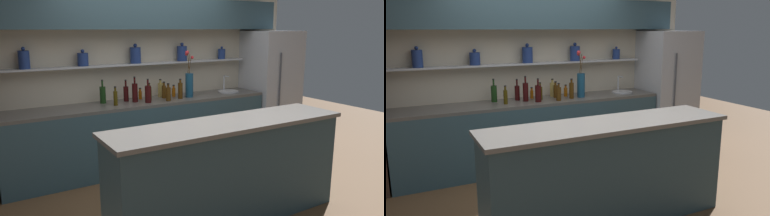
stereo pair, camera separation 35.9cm
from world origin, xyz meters
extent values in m
plane|color=brown|center=(0.00, 0.00, 0.00)|extent=(12.00, 12.00, 0.00)
cube|color=beige|center=(0.00, 1.60, 1.30)|extent=(5.20, 0.10, 2.60)
cube|color=#B7B7BC|center=(-0.08, 1.46, 1.41)|extent=(3.61, 0.18, 0.02)
cylinder|color=navy|center=(-1.51, 1.45, 1.53)|extent=(0.13, 0.13, 0.22)
sphere|color=navy|center=(-1.51, 1.45, 1.66)|extent=(0.05, 0.05, 0.05)
cylinder|color=navy|center=(-0.81, 1.45, 1.50)|extent=(0.14, 0.14, 0.17)
sphere|color=navy|center=(-0.81, 1.45, 1.61)|extent=(0.05, 0.05, 0.05)
cylinder|color=navy|center=(-0.09, 1.45, 1.53)|extent=(0.15, 0.15, 0.22)
sphere|color=navy|center=(-0.09, 1.45, 1.66)|extent=(0.05, 0.05, 0.05)
cylinder|color=navy|center=(0.65, 1.45, 1.53)|extent=(0.15, 0.15, 0.22)
sphere|color=navy|center=(0.65, 1.45, 1.66)|extent=(0.05, 0.05, 0.05)
cylinder|color=navy|center=(1.37, 1.45, 1.50)|extent=(0.11, 0.11, 0.16)
sphere|color=navy|center=(1.37, 1.45, 1.60)|extent=(0.04, 0.04, 0.04)
cube|color=#334C56|center=(0.00, 1.38, 2.09)|extent=(4.42, 0.34, 0.42)
cube|color=#334C56|center=(-0.08, 1.24, 0.44)|extent=(3.71, 0.62, 0.88)
cube|color=#56514C|center=(-0.08, 1.24, 0.90)|extent=(3.71, 0.62, 0.04)
cube|color=#334C56|center=(0.00, -0.61, 0.49)|extent=(2.42, 0.55, 0.98)
cube|color=slate|center=(0.00, -0.61, 1.00)|extent=(2.48, 0.61, 0.04)
cube|color=#B7B7BC|center=(2.20, 1.20, 0.93)|extent=(0.80, 0.70, 1.85)
cylinder|color=#4C4C51|center=(2.05, 0.83, 1.02)|extent=(0.02, 0.02, 1.02)
cylinder|color=navy|center=(0.62, 1.18, 1.09)|extent=(0.11, 0.11, 0.34)
cylinder|color=#4C3319|center=(0.60, 1.17, 1.41)|extent=(0.02, 0.03, 0.30)
sphere|color=red|center=(0.57, 1.15, 1.56)|extent=(0.05, 0.05, 0.05)
cylinder|color=#4C3319|center=(0.63, 1.18, 1.38)|extent=(0.01, 0.06, 0.22)
sphere|color=red|center=(0.67, 1.18, 1.49)|extent=(0.04, 0.04, 0.04)
cylinder|color=#4C3319|center=(0.61, 1.19, 1.40)|extent=(0.05, 0.02, 0.27)
sphere|color=red|center=(0.60, 1.23, 1.53)|extent=(0.04, 0.04, 0.04)
cylinder|color=#B7B7BC|center=(1.36, 1.24, 0.93)|extent=(0.32, 0.32, 0.02)
cylinder|color=#B7B7BC|center=(1.36, 1.36, 1.05)|extent=(0.02, 0.02, 0.22)
cylinder|color=#B7B7BC|center=(1.36, 1.30, 1.16)|extent=(0.02, 0.12, 0.02)
cylinder|color=#9E4C0A|center=(-0.06, 1.39, 0.98)|extent=(0.05, 0.05, 0.11)
cylinder|color=#9E4C0A|center=(-0.06, 1.39, 1.05)|extent=(0.03, 0.03, 0.04)
cylinder|color=black|center=(-0.06, 1.39, 1.07)|extent=(0.03, 0.03, 0.01)
cylinder|color=#380C0C|center=(-0.20, 1.25, 1.05)|extent=(0.08, 0.08, 0.25)
cylinder|color=#380C0C|center=(-0.20, 1.25, 1.21)|extent=(0.02, 0.02, 0.08)
cylinder|color=black|center=(-0.20, 1.25, 1.26)|extent=(0.03, 0.03, 0.01)
cylinder|color=#9E4C0A|center=(0.44, 1.33, 0.98)|extent=(0.05, 0.05, 0.12)
cylinder|color=#9E4C0A|center=(0.44, 1.33, 1.06)|extent=(0.03, 0.03, 0.04)
cylinder|color=black|center=(0.44, 1.33, 1.09)|extent=(0.03, 0.03, 0.01)
cylinder|color=#380C0C|center=(-0.28, 1.36, 1.02)|extent=(0.07, 0.07, 0.20)
cylinder|color=#380C0C|center=(-0.28, 1.36, 1.16)|extent=(0.02, 0.02, 0.08)
cylinder|color=black|center=(-0.28, 1.36, 1.21)|extent=(0.03, 0.03, 0.01)
cylinder|color=tan|center=(0.27, 1.42, 1.02)|extent=(0.08, 0.08, 0.20)
cylinder|color=tan|center=(0.27, 1.42, 1.14)|extent=(0.03, 0.03, 0.04)
cylinder|color=black|center=(0.27, 1.42, 1.17)|extent=(0.03, 0.03, 0.01)
cylinder|color=#4C2D0C|center=(0.22, 1.08, 1.01)|extent=(0.07, 0.07, 0.18)
cylinder|color=#4C2D0C|center=(0.22, 1.08, 1.13)|extent=(0.03, 0.03, 0.04)
cylinder|color=black|center=(0.22, 1.08, 1.16)|extent=(0.03, 0.03, 0.01)
cylinder|color=#47380A|center=(0.01, 1.25, 1.01)|extent=(0.06, 0.06, 0.18)
cylinder|color=#47380A|center=(0.01, 1.25, 1.13)|extent=(0.03, 0.03, 0.05)
cylinder|color=black|center=(0.01, 1.25, 1.16)|extent=(0.03, 0.03, 0.01)
cylinder|color=#4C2D0C|center=(0.27, 1.30, 1.01)|extent=(0.06, 0.06, 0.18)
cylinder|color=#4C2D0C|center=(0.27, 1.30, 1.12)|extent=(0.03, 0.03, 0.04)
cylinder|color=black|center=(0.27, 1.30, 1.15)|extent=(0.03, 0.03, 0.01)
cylinder|color=#47380A|center=(-0.50, 1.16, 1.01)|extent=(0.05, 0.05, 0.18)
cylinder|color=#47380A|center=(-0.50, 1.16, 1.13)|extent=(0.03, 0.03, 0.05)
cylinder|color=black|center=(-0.50, 1.16, 1.16)|extent=(0.03, 0.03, 0.01)
cylinder|color=#4C2D0C|center=(0.45, 1.15, 1.03)|extent=(0.07, 0.07, 0.22)
cylinder|color=#4C2D0C|center=(0.45, 1.15, 1.17)|extent=(0.03, 0.03, 0.04)
cylinder|color=black|center=(0.45, 1.15, 1.20)|extent=(0.03, 0.03, 0.01)
cylinder|color=#380C0C|center=(-0.06, 1.12, 1.03)|extent=(0.08, 0.08, 0.23)
cylinder|color=#380C0C|center=(-0.06, 1.12, 1.19)|extent=(0.02, 0.02, 0.08)
cylinder|color=black|center=(-0.06, 1.12, 1.23)|extent=(0.03, 0.03, 0.01)
cylinder|color=#193814|center=(-0.60, 1.38, 1.03)|extent=(0.08, 0.08, 0.22)
cylinder|color=#193814|center=(-0.60, 1.38, 1.18)|extent=(0.02, 0.02, 0.08)
cylinder|color=black|center=(-0.60, 1.38, 1.23)|extent=(0.03, 0.03, 0.01)
camera|label=1|loc=(-2.11, -3.39, 1.90)|focal=35.00mm
camera|label=2|loc=(-1.79, -3.56, 1.90)|focal=35.00mm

